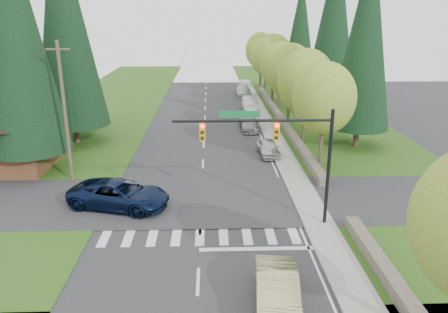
{
  "coord_description": "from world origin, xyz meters",
  "views": [
    {
      "loc": [
        0.63,
        -18.19,
        11.63
      ],
      "look_at": [
        1.51,
        8.77,
        2.8
      ],
      "focal_mm": 35.0,
      "sensor_mm": 36.0,
      "label": 1
    }
  ],
  "objects_px": {
    "parked_car_c": "(250,105)",
    "parked_car_a": "(268,148)",
    "sedan_champagne": "(277,294)",
    "suv_navy": "(119,194)",
    "parked_car_d": "(248,101)",
    "parked_car_e": "(243,91)",
    "parked_car_b": "(250,123)"
  },
  "relations": [
    {
      "from": "parked_car_b",
      "to": "parked_car_c",
      "type": "height_order",
      "value": "parked_car_c"
    },
    {
      "from": "parked_car_e",
      "to": "parked_car_c",
      "type": "bearing_deg",
      "value": -89.55
    },
    {
      "from": "parked_car_b",
      "to": "sedan_champagne",
      "type": "bearing_deg",
      "value": -94.67
    },
    {
      "from": "parked_car_a",
      "to": "parked_car_b",
      "type": "height_order",
      "value": "parked_car_b"
    },
    {
      "from": "parked_car_a",
      "to": "parked_car_d",
      "type": "xyz_separation_m",
      "value": [
        0.0,
        21.03,
        0.05
      ]
    },
    {
      "from": "suv_navy",
      "to": "parked_car_c",
      "type": "xyz_separation_m",
      "value": [
        10.71,
        27.99,
        -0.05
      ]
    },
    {
      "from": "parked_car_c",
      "to": "parked_car_b",
      "type": "bearing_deg",
      "value": -94.41
    },
    {
      "from": "suv_navy",
      "to": "parked_car_d",
      "type": "xyz_separation_m",
      "value": [
        10.71,
        31.34,
        -0.14
      ]
    },
    {
      "from": "parked_car_a",
      "to": "parked_car_b",
      "type": "bearing_deg",
      "value": 92.85
    },
    {
      "from": "parked_car_a",
      "to": "parked_car_c",
      "type": "bearing_deg",
      "value": 87.5
    },
    {
      "from": "sedan_champagne",
      "to": "parked_car_c",
      "type": "distance_m",
      "value": 38.45
    },
    {
      "from": "parked_car_b",
      "to": "parked_car_d",
      "type": "xyz_separation_m",
      "value": [
        0.82,
        12.29,
        0.04
      ]
    },
    {
      "from": "parked_car_a",
      "to": "parked_car_c",
      "type": "distance_m",
      "value": 17.68
    },
    {
      "from": "parked_car_c",
      "to": "parked_car_a",
      "type": "bearing_deg",
      "value": -89.19
    },
    {
      "from": "parked_car_c",
      "to": "parked_car_e",
      "type": "height_order",
      "value": "parked_car_c"
    },
    {
      "from": "sedan_champagne",
      "to": "parked_car_e",
      "type": "relative_size",
      "value": 0.92
    },
    {
      "from": "suv_navy",
      "to": "parked_car_b",
      "type": "relative_size",
      "value": 1.31
    },
    {
      "from": "parked_car_b",
      "to": "parked_car_c",
      "type": "xyz_separation_m",
      "value": [
        0.82,
        8.94,
        0.12
      ]
    },
    {
      "from": "parked_car_c",
      "to": "sedan_champagne",
      "type": "bearing_deg",
      "value": -92.64
    },
    {
      "from": "suv_navy",
      "to": "parked_car_e",
      "type": "distance_m",
      "value": 40.34
    },
    {
      "from": "sedan_champagne",
      "to": "parked_car_a",
      "type": "bearing_deg",
      "value": 88.26
    },
    {
      "from": "suv_navy",
      "to": "parked_car_c",
      "type": "height_order",
      "value": "suv_navy"
    },
    {
      "from": "suv_navy",
      "to": "parked_car_c",
      "type": "bearing_deg",
      "value": -4.57
    },
    {
      "from": "sedan_champagne",
      "to": "parked_car_b",
      "type": "bearing_deg",
      "value": 91.73
    },
    {
      "from": "parked_car_c",
      "to": "parked_car_d",
      "type": "height_order",
      "value": "parked_car_c"
    },
    {
      "from": "parked_car_a",
      "to": "parked_car_c",
      "type": "xyz_separation_m",
      "value": [
        0.0,
        17.68,
        0.13
      ]
    },
    {
      "from": "parked_car_a",
      "to": "parked_car_e",
      "type": "relative_size",
      "value": 0.76
    },
    {
      "from": "parked_car_b",
      "to": "parked_car_e",
      "type": "distance_m",
      "value": 19.86
    },
    {
      "from": "parked_car_c",
      "to": "parked_car_e",
      "type": "relative_size",
      "value": 0.93
    },
    {
      "from": "parked_car_c",
      "to": "parked_car_e",
      "type": "xyz_separation_m",
      "value": [
        0.0,
        10.91,
        -0.05
      ]
    },
    {
      "from": "sedan_champagne",
      "to": "parked_car_e",
      "type": "bearing_deg",
      "value": 91.95
    },
    {
      "from": "parked_car_a",
      "to": "parked_car_d",
      "type": "distance_m",
      "value": 21.03
    }
  ]
}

